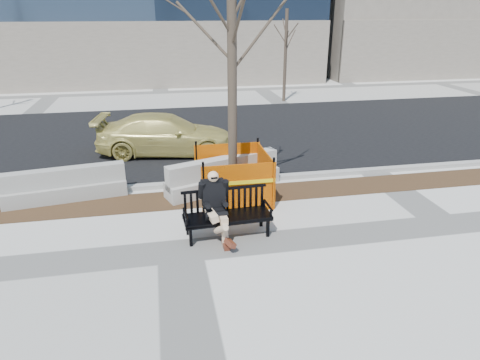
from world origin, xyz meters
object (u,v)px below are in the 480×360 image
object	(u,v)px
tree_fence	(233,198)
sedan	(167,153)
seated_man	(215,236)
bench	(228,235)
jersey_barrier_right	(224,189)
jersey_barrier_left	(68,199)

from	to	relation	value
tree_fence	sedan	distance (m)	4.53
seated_man	bench	bearing A→B (deg)	-11.41
tree_fence	jersey_barrier_right	world-z (taller)	tree_fence
sedan	jersey_barrier_right	bearing A→B (deg)	-149.12
seated_man	sedan	distance (m)	6.24
sedan	jersey_barrier_left	distance (m)	4.42
bench	sedan	xyz separation A→B (m)	(-1.13, 6.22, 0.00)
sedan	jersey_barrier_right	distance (m)	3.88
bench	jersey_barrier_left	world-z (taller)	bench
sedan	bench	bearing A→B (deg)	-160.95
bench	sedan	distance (m)	6.32
jersey_barrier_left	jersey_barrier_right	distance (m)	4.20
tree_fence	jersey_barrier_left	world-z (taller)	tree_fence
jersey_barrier_left	jersey_barrier_right	xyz separation A→B (m)	(4.20, -0.13, 0.00)
jersey_barrier_left	jersey_barrier_right	size ratio (longest dim) A/B	0.93
seated_man	tree_fence	xyz separation A→B (m)	(0.74, 1.94, 0.00)
jersey_barrier_right	bench	bearing A→B (deg)	-116.71
bench	tree_fence	distance (m)	2.04
tree_fence	jersey_barrier_left	xyz separation A→B (m)	(-4.34, 0.77, 0.00)
bench	seated_man	bearing A→B (deg)	168.59
seated_man	sedan	world-z (taller)	seated_man
bench	sedan	bearing A→B (deg)	97.21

